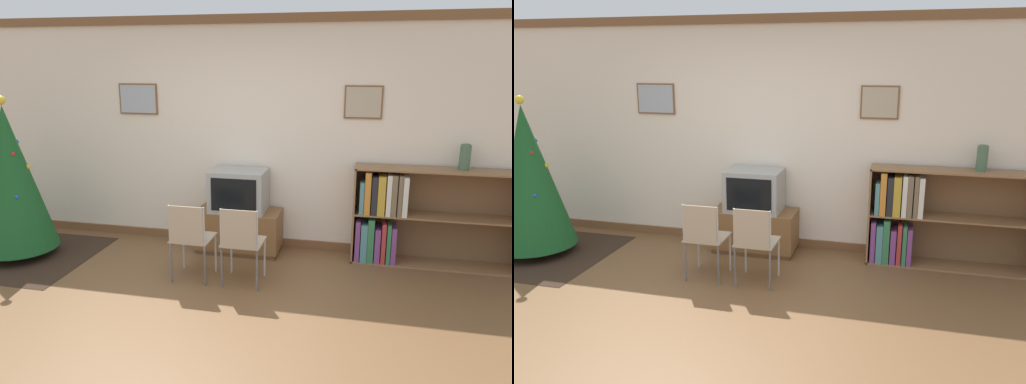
# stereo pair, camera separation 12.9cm
# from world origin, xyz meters

# --- Properties ---
(ground_plane) EXTENTS (24.00, 24.00, 0.00)m
(ground_plane) POSITION_xyz_m (0.00, 0.00, 0.00)
(ground_plane) COLOR brown
(wall_back) EXTENTS (9.16, 0.11, 2.70)m
(wall_back) POSITION_xyz_m (-0.00, 2.17, 1.35)
(wall_back) COLOR silver
(wall_back) RESTS_ON ground_plane
(area_rug) EXTENTS (1.70, 1.54, 0.01)m
(area_rug) POSITION_xyz_m (-2.52, 1.15, 0.00)
(area_rug) COLOR #332319
(area_rug) RESTS_ON ground_plane
(christmas_tree) EXTENTS (0.90, 0.90, 1.83)m
(christmas_tree) POSITION_xyz_m (-2.52, 1.15, 0.91)
(christmas_tree) COLOR maroon
(christmas_tree) RESTS_ON area_rug
(tv_console) EXTENTS (0.98, 0.47, 0.50)m
(tv_console) POSITION_xyz_m (-0.07, 1.87, 0.25)
(tv_console) COLOR brown
(tv_console) RESTS_ON ground_plane
(television) EXTENTS (0.64, 0.46, 0.48)m
(television) POSITION_xyz_m (-0.07, 1.86, 0.74)
(television) COLOR #9E9E99
(television) RESTS_ON tv_console
(folding_chair_left) EXTENTS (0.40, 0.40, 0.82)m
(folding_chair_left) POSITION_xyz_m (-0.33, 0.95, 0.47)
(folding_chair_left) COLOR tan
(folding_chair_left) RESTS_ON ground_plane
(folding_chair_right) EXTENTS (0.40, 0.40, 0.82)m
(folding_chair_right) POSITION_xyz_m (0.20, 0.95, 0.47)
(folding_chair_right) COLOR tan
(folding_chair_right) RESTS_ON ground_plane
(bookshelf) EXTENTS (1.77, 0.36, 1.08)m
(bookshelf) POSITION_xyz_m (1.79, 1.93, 0.53)
(bookshelf) COLOR olive
(bookshelf) RESTS_ON ground_plane
(vase) EXTENTS (0.11, 0.11, 0.27)m
(vase) POSITION_xyz_m (2.37, 1.98, 1.22)
(vase) COLOR #47664C
(vase) RESTS_ON bookshelf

